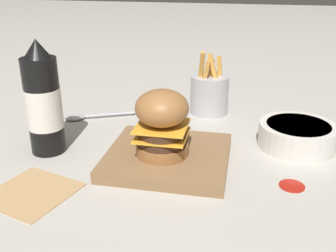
# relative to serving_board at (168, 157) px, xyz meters

# --- Properties ---
(ground_plane) EXTENTS (6.00, 6.00, 0.00)m
(ground_plane) POSITION_rel_serving_board_xyz_m (0.04, -0.04, -0.01)
(ground_plane) COLOR #B7B2A8
(serving_board) EXTENTS (0.22, 0.20, 0.02)m
(serving_board) POSITION_rel_serving_board_xyz_m (0.00, 0.00, 0.00)
(serving_board) COLOR olive
(serving_board) RESTS_ON ground_plane
(burger) EXTENTS (0.09, 0.09, 0.12)m
(burger) POSITION_rel_serving_board_xyz_m (-0.01, -0.01, 0.07)
(burger) COLOR #9E6638
(burger) RESTS_ON serving_board
(ketchup_bottle) EXTENTS (0.07, 0.07, 0.22)m
(ketchup_bottle) POSITION_rel_serving_board_xyz_m (-0.24, 0.00, 0.09)
(ketchup_bottle) COLOR black
(ketchup_bottle) RESTS_ON ground_plane
(fries_basket) EXTENTS (0.09, 0.09, 0.15)m
(fries_basket) POSITION_rel_serving_board_xyz_m (0.05, 0.27, 0.04)
(fries_basket) COLOR #B7B7BC
(fries_basket) RESTS_ON ground_plane
(side_bowl) EXTENTS (0.15, 0.15, 0.05)m
(side_bowl) POSITION_rel_serving_board_xyz_m (0.24, 0.12, 0.01)
(side_bowl) COLOR silver
(side_bowl) RESTS_ON ground_plane
(spoon) EXTENTS (0.16, 0.09, 0.01)m
(spoon) POSITION_rel_serving_board_xyz_m (-0.24, 0.17, -0.00)
(spoon) COLOR #B2B2B7
(spoon) RESTS_ON ground_plane
(ketchup_puddle) EXTENTS (0.04, 0.04, 0.00)m
(ketchup_puddle) POSITION_rel_serving_board_xyz_m (0.22, -0.04, -0.01)
(ketchup_puddle) COLOR #B21E14
(ketchup_puddle) RESTS_ON ground_plane
(parchment_square) EXTENTS (0.15, 0.15, 0.00)m
(parchment_square) POSITION_rel_serving_board_xyz_m (-0.19, -0.15, -0.01)
(parchment_square) COLOR tan
(parchment_square) RESTS_ON ground_plane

